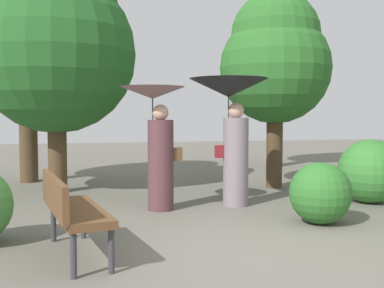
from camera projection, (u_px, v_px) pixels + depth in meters
The scene contains 10 objects.
ground_plane at pixel (254, 251), 5.02m from camera, with size 40.00×40.00×0.00m, color #6B665B.
person_left at pixel (157, 132), 7.11m from camera, with size 0.98×0.98×1.87m.
person_right at pixel (231, 113), 7.42m from camera, with size 1.24×1.24×2.02m.
park_bench at pixel (70, 207), 4.78m from camera, with size 0.75×1.56×0.83m.
tree_near_left at pixel (55, 41), 8.66m from camera, with size 2.96×2.96×4.46m.
tree_near_right at pixel (275, 58), 9.25m from camera, with size 2.18×2.18×3.87m.
tree_mid_left at pixel (26, 37), 9.98m from camera, with size 2.73×2.73×4.71m.
tree_far_back at pixel (277, 51), 13.11m from camera, with size 2.61×2.61×4.84m.
bush_path_left at pixel (370, 171), 7.73m from camera, with size 1.05×1.05×1.05m, color #387F33.
bush_path_right at pixel (320, 193), 6.24m from camera, with size 0.82×0.82×0.82m, color #2D6B28.
Camera 1 is at (-1.79, -4.65, 1.45)m, focal length 44.04 mm.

